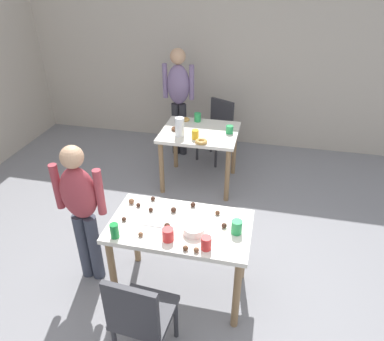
% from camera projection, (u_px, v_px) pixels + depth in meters
% --- Properties ---
extents(ground_plane, '(6.40, 6.40, 0.00)m').
position_uv_depth(ground_plane, '(183.00, 288.00, 3.30)').
color(ground_plane, gray).
extents(wall_back, '(6.40, 0.10, 2.60)m').
position_uv_depth(wall_back, '(234.00, 60.00, 5.32)').
color(wall_back, '#BCB2A3').
rests_on(wall_back, ground_plane).
extents(dining_table_near, '(1.15, 0.65, 0.75)m').
position_uv_depth(dining_table_near, '(180.00, 235.00, 2.98)').
color(dining_table_near, silver).
rests_on(dining_table_near, ground_plane).
extents(dining_table_far, '(0.94, 0.79, 0.75)m').
position_uv_depth(dining_table_far, '(200.00, 139.00, 4.54)').
color(dining_table_far, silver).
rests_on(dining_table_far, ground_plane).
extents(chair_near_table, '(0.43, 0.43, 0.87)m').
position_uv_depth(chair_near_table, '(140.00, 315.00, 2.48)').
color(chair_near_table, '#2D2D33').
rests_on(chair_near_table, ground_plane).
extents(chair_far_table, '(0.54, 0.54, 0.87)m').
position_uv_depth(chair_far_table, '(217.00, 127.00, 5.21)').
color(chair_far_table, '#2D2D33').
rests_on(chair_far_table, ground_plane).
extents(person_girl_near, '(0.45, 0.20, 1.37)m').
position_uv_depth(person_girl_near, '(81.00, 206.00, 3.04)').
color(person_girl_near, '#383D4C').
rests_on(person_girl_near, ground_plane).
extents(person_adult_far, '(0.45, 0.21, 1.57)m').
position_uv_depth(person_adult_far, '(179.00, 94.00, 5.10)').
color(person_adult_far, '#28282D').
rests_on(person_adult_far, ground_plane).
extents(mixing_bowl, '(0.17, 0.17, 0.06)m').
position_uv_depth(mixing_bowl, '(194.00, 230.00, 2.81)').
color(mixing_bowl, white).
rests_on(mixing_bowl, dining_table_near).
extents(soda_can, '(0.07, 0.07, 0.12)m').
position_uv_depth(soda_can, '(114.00, 231.00, 2.76)').
color(soda_can, '#198438').
rests_on(soda_can, dining_table_near).
extents(fork_near, '(0.17, 0.02, 0.01)m').
position_uv_depth(fork_near, '(153.00, 226.00, 2.90)').
color(fork_near, silver).
rests_on(fork_near, dining_table_near).
extents(cup_near_0, '(0.08, 0.08, 0.11)m').
position_uv_depth(cup_near_0, '(237.00, 227.00, 2.80)').
color(cup_near_0, green).
rests_on(cup_near_0, dining_table_near).
extents(cup_near_1, '(0.09, 0.09, 0.10)m').
position_uv_depth(cup_near_1, '(168.00, 235.00, 2.73)').
color(cup_near_1, red).
rests_on(cup_near_1, dining_table_near).
extents(cup_near_2, '(0.08, 0.08, 0.11)m').
position_uv_depth(cup_near_2, '(206.00, 243.00, 2.65)').
color(cup_near_2, red).
rests_on(cup_near_2, dining_table_near).
extents(cake_ball_0, '(0.05, 0.05, 0.05)m').
position_uv_depth(cake_ball_0, '(174.00, 210.00, 3.05)').
color(cake_ball_0, '#3D2319').
rests_on(cake_ball_0, dining_table_near).
extents(cake_ball_1, '(0.04, 0.04, 0.04)m').
position_uv_depth(cake_ball_1, '(153.00, 199.00, 3.19)').
color(cake_ball_1, '#3D2319').
rests_on(cake_ball_1, dining_table_near).
extents(cake_ball_2, '(0.04, 0.04, 0.04)m').
position_uv_depth(cake_ball_2, '(193.00, 205.00, 3.11)').
color(cake_ball_2, '#3D2319').
rests_on(cake_ball_2, dining_table_near).
extents(cake_ball_3, '(0.04, 0.04, 0.04)m').
position_uv_depth(cake_ball_3, '(141.00, 234.00, 2.79)').
color(cake_ball_3, brown).
rests_on(cake_ball_3, dining_table_near).
extents(cake_ball_4, '(0.04, 0.04, 0.04)m').
position_uv_depth(cake_ball_4, '(124.00, 219.00, 2.95)').
color(cake_ball_4, '#3D2319').
rests_on(cake_ball_4, dining_table_near).
extents(cake_ball_5, '(0.04, 0.04, 0.04)m').
position_uv_depth(cake_ball_5, '(224.00, 226.00, 2.87)').
color(cake_ball_5, '#3D2319').
rests_on(cake_ball_5, dining_table_near).
extents(cake_ball_6, '(0.05, 0.05, 0.05)m').
position_uv_depth(cake_ball_6, '(131.00, 201.00, 3.15)').
color(cake_ball_6, brown).
rests_on(cake_ball_6, dining_table_near).
extents(cake_ball_7, '(0.04, 0.04, 0.04)m').
position_uv_depth(cake_ball_7, '(138.00, 205.00, 3.11)').
color(cake_ball_7, '#3D2319').
rests_on(cake_ball_7, dining_table_near).
extents(cake_ball_8, '(0.04, 0.04, 0.04)m').
position_uv_depth(cake_ball_8, '(151.00, 210.00, 3.06)').
color(cake_ball_8, '#3D2319').
rests_on(cake_ball_8, dining_table_near).
extents(cake_ball_9, '(0.04, 0.04, 0.04)m').
position_uv_depth(cake_ball_9, '(185.00, 248.00, 2.65)').
color(cake_ball_9, brown).
rests_on(cake_ball_9, dining_table_near).
extents(cake_ball_10, '(0.04, 0.04, 0.04)m').
position_uv_depth(cake_ball_10, '(218.00, 213.00, 3.02)').
color(cake_ball_10, brown).
rests_on(cake_ball_10, dining_table_near).
extents(cake_ball_11, '(0.04, 0.04, 0.04)m').
position_uv_depth(cake_ball_11, '(196.00, 250.00, 2.64)').
color(cake_ball_11, brown).
rests_on(cake_ball_11, dining_table_near).
extents(cake_ball_12, '(0.05, 0.05, 0.05)m').
position_uv_depth(cake_ball_12, '(167.00, 226.00, 2.86)').
color(cake_ball_12, '#3D2319').
rests_on(cake_ball_12, dining_table_near).
extents(pitcher_far, '(0.11, 0.11, 0.23)m').
position_uv_depth(pitcher_far, '(180.00, 127.00, 4.30)').
color(pitcher_far, white).
rests_on(pitcher_far, dining_table_far).
extents(cup_far_0, '(0.08, 0.08, 0.11)m').
position_uv_depth(cup_far_0, '(195.00, 134.00, 4.26)').
color(cup_far_0, yellow).
rests_on(cup_far_0, dining_table_far).
extents(cup_far_1, '(0.09, 0.09, 0.11)m').
position_uv_depth(cup_far_1, '(198.00, 117.00, 4.71)').
color(cup_far_1, green).
rests_on(cup_far_1, dining_table_far).
extents(cup_far_2, '(0.09, 0.09, 0.09)m').
position_uv_depth(cup_far_2, '(230.00, 129.00, 4.40)').
color(cup_far_2, green).
rests_on(cup_far_2, dining_table_far).
extents(donut_far_0, '(0.11, 0.11, 0.03)m').
position_uv_depth(donut_far_0, '(185.00, 119.00, 4.75)').
color(donut_far_0, gold).
rests_on(donut_far_0, dining_table_far).
extents(donut_far_1, '(0.12, 0.12, 0.04)m').
position_uv_depth(donut_far_1, '(176.00, 129.00, 4.49)').
color(donut_far_1, brown).
rests_on(donut_far_1, dining_table_far).
extents(donut_far_2, '(0.14, 0.14, 0.04)m').
position_uv_depth(donut_far_2, '(201.00, 141.00, 4.18)').
color(donut_far_2, gold).
rests_on(donut_far_2, dining_table_far).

